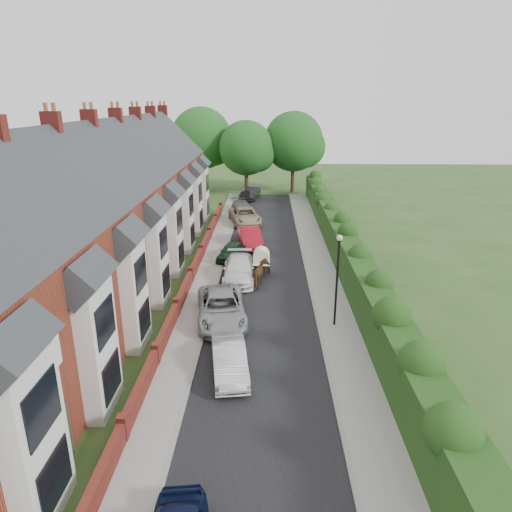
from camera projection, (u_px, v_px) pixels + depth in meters
The scene contains 24 objects.
ground at pixel (272, 366), 21.00m from camera, with size 140.00×140.00×0.00m, color #2D4C1E.
road at pixel (264, 278), 31.41m from camera, with size 6.00×58.00×0.02m, color black.
pavement_hedge_side at pixel (323, 278), 31.29m from camera, with size 2.20×58.00×0.12m, color #9B9893.
pavement_house_side at pixel (208, 276), 31.49m from camera, with size 1.70×58.00×0.12m, color #9B9893.
kerb_hedge_side at pixel (308, 277), 31.32m from camera, with size 0.18×58.00×0.13m, color gray.
kerb_house_side at pixel (219, 276), 31.47m from camera, with size 0.18×58.00×0.13m, color gray.
hedge at pixel (351, 257), 30.75m from camera, with size 2.10×58.00×2.85m.
terrace_row at pixel (102, 217), 29.25m from camera, with size 9.05×40.50×11.50m.
garden_wall_row at pixel (191, 276), 30.44m from camera, with size 0.35×40.35×1.10m.
lamppost at pixel (338, 269), 23.63m from camera, with size 0.32×0.32×5.16m.
tree_far_left at pixel (249, 149), 57.09m from camera, with size 7.14×6.80×9.29m.
tree_far_right at pixel (296, 143), 58.64m from camera, with size 7.98×7.60×10.31m.
tree_far_back at pixel (205, 140), 59.78m from camera, with size 8.40×8.00×10.82m.
car_silver_a at pixel (229, 360), 20.26m from camera, with size 1.46×4.19×1.38m, color #B1B1B6.
car_silver_b at pixel (221, 308), 25.08m from camera, with size 2.58×5.60×1.56m, color #95979B.
car_white at pixel (239, 270), 30.83m from camera, with size 2.09×5.14×1.49m, color white.
car_green at pixel (231, 252), 34.80m from camera, with size 1.50×3.73×1.27m, color black.
car_red at pixel (250, 237), 37.99m from camera, with size 1.67×4.78×1.58m, color maroon.
car_beige at pixel (245, 216), 44.90m from camera, with size 2.59×5.63×1.56m, color tan.
car_grey at pixel (242, 207), 48.98m from camera, with size 1.86×4.57×1.33m, color #4E4F54.
car_black at pixel (245, 196), 54.86m from camera, with size 1.51×3.76×1.28m, color black.
horse at pixel (261, 274), 29.70m from camera, with size 0.92×2.01×1.70m, color brown.
horse_cart at pixel (261, 259), 31.67m from camera, with size 1.22×2.69×1.94m.
car_extra_far at pixel (251, 193), 56.10m from camera, with size 1.54×4.41×1.45m, color black.
Camera 1 is at (-0.26, -18.22, 11.65)m, focal length 32.00 mm.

